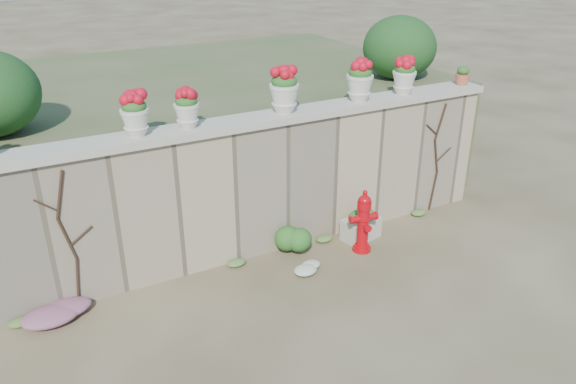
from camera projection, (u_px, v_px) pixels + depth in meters
ground at (319, 312)px, 7.20m from camera, size 80.00×80.00×0.00m
stone_wall at (257, 189)px, 8.22m from camera, size 8.00×0.40×2.00m
wall_cap at (255, 121)px, 7.77m from camera, size 8.10×0.52×0.10m
raised_fill at (186, 128)px, 10.77m from camera, size 9.00×6.00×2.00m
back_shrub_right at (399, 47)px, 9.97m from camera, size 1.30×1.30×1.10m
vine_left at (69, 239)px, 6.91m from camera, size 0.60×0.04×1.91m
vine_right at (437, 157)px, 9.42m from camera, size 0.60×0.04×1.91m
fire_hydrant at (363, 221)px, 8.37m from camera, size 0.43×0.31×1.00m
planter_box at (361, 225)px, 8.83m from camera, size 0.65×0.45×0.49m
green_shrub at (296, 237)px, 8.34m from camera, size 0.64×0.57×0.60m
magenta_clump at (63, 309)px, 7.06m from camera, size 0.91×0.61×0.24m
white_flowers at (307, 267)px, 7.98m from camera, size 0.53×0.42×0.19m
urn_pot_1 at (135, 115)px, 6.94m from camera, size 0.36×0.36×0.56m
urn_pot_2 at (187, 109)px, 7.23m from camera, size 0.33×0.33×0.52m
urn_pot_3 at (284, 90)px, 7.81m from camera, size 0.42×0.42×0.65m
urn_pot_4 at (360, 80)px, 8.35m from camera, size 0.40×0.40×0.63m
urn_pot_5 at (404, 76)px, 8.72m from camera, size 0.37×0.37×0.58m
terracotta_pot at (462, 77)px, 9.31m from camera, size 0.25×0.25×0.30m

